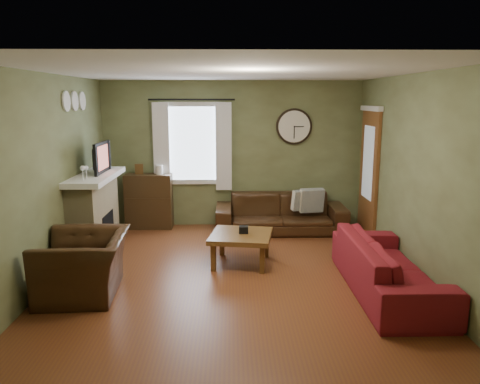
{
  "coord_description": "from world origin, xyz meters",
  "views": [
    {
      "loc": [
        -0.02,
        -5.77,
        2.28
      ],
      "look_at": [
        0.1,
        0.4,
        1.05
      ],
      "focal_mm": 35.0,
      "sensor_mm": 36.0,
      "label": 1
    }
  ],
  "objects_px": {
    "sofa_red": "(388,266)",
    "armchair": "(84,265)",
    "bookshelf": "(149,201)",
    "sofa_brown": "(280,213)",
    "coffee_table": "(241,249)"
  },
  "relations": [
    {
      "from": "sofa_red",
      "to": "armchair",
      "type": "bearing_deg",
      "value": 89.82
    },
    {
      "from": "sofa_red",
      "to": "bookshelf",
      "type": "bearing_deg",
      "value": 48.77
    },
    {
      "from": "sofa_brown",
      "to": "sofa_red",
      "type": "height_order",
      "value": "sofa_brown"
    },
    {
      "from": "coffee_table",
      "to": "armchair",
      "type": "bearing_deg",
      "value": -151.87
    },
    {
      "from": "sofa_brown",
      "to": "coffee_table",
      "type": "bearing_deg",
      "value": -113.92
    },
    {
      "from": "armchair",
      "to": "coffee_table",
      "type": "relative_size",
      "value": 1.34
    },
    {
      "from": "sofa_brown",
      "to": "bookshelf",
      "type": "bearing_deg",
      "value": 173.04
    },
    {
      "from": "bookshelf",
      "to": "armchair",
      "type": "distance_m",
      "value": 2.93
    },
    {
      "from": "sofa_red",
      "to": "armchair",
      "type": "distance_m",
      "value": 3.61
    },
    {
      "from": "bookshelf",
      "to": "coffee_table",
      "type": "height_order",
      "value": "bookshelf"
    },
    {
      "from": "sofa_red",
      "to": "armchair",
      "type": "relative_size",
      "value": 1.99
    },
    {
      "from": "sofa_brown",
      "to": "armchair",
      "type": "xyz_separation_m",
      "value": [
        -2.6,
        -2.63,
        0.03
      ]
    },
    {
      "from": "sofa_brown",
      "to": "armchair",
      "type": "bearing_deg",
      "value": -134.65
    },
    {
      "from": "sofa_brown",
      "to": "armchair",
      "type": "relative_size",
      "value": 2.02
    },
    {
      "from": "armchair",
      "to": "coffee_table",
      "type": "height_order",
      "value": "armchair"
    }
  ]
}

